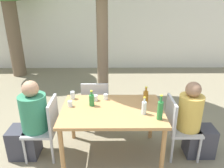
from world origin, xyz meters
TOP-DOWN VIEW (x-y plane):
  - ground_plane at (0.00, 0.00)m, footprint 30.00×30.00m
  - cafe_building_wall at (0.00, 4.34)m, footprint 10.00×0.08m
  - dining_table_front at (0.00, 0.00)m, footprint 1.39×0.94m
  - patio_chair_0 at (-0.93, 0.00)m, footprint 0.44×0.44m
  - patio_chair_1 at (0.93, 0.00)m, footprint 0.44×0.44m
  - patio_chair_2 at (-0.28, 0.70)m, footprint 0.44×0.44m
  - person_seated_0 at (-1.16, -0.00)m, footprint 0.58×0.37m
  - person_seated_1 at (1.17, -0.00)m, footprint 0.56×0.33m
  - amber_bottle_0 at (0.49, 0.21)m, footprint 0.07×0.07m
  - water_bottle_1 at (0.41, -0.14)m, footprint 0.06×0.06m
  - green_bottle_2 at (-0.29, 0.11)m, footprint 0.07×0.07m
  - green_bottle_3 at (0.59, -0.27)m, footprint 0.07×0.07m
  - drinking_glass_0 at (-0.59, 0.33)m, footprint 0.06×0.06m
  - drinking_glass_1 at (-0.09, 0.31)m, footprint 0.06×0.06m
  - drinking_glass_2 at (-0.59, 0.08)m, footprint 0.06×0.06m
  - drinking_glass_3 at (-0.25, 0.27)m, footprint 0.08×0.08m

SIDE VIEW (x-z plane):
  - ground_plane at x=0.00m, z-range 0.00..0.00m
  - patio_chair_0 at x=-0.93m, z-range 0.06..0.95m
  - patio_chair_1 at x=0.93m, z-range 0.06..0.95m
  - patio_chair_2 at x=-0.28m, z-range 0.06..0.95m
  - person_seated_1 at x=1.17m, z-range -0.06..1.08m
  - person_seated_0 at x=-1.16m, z-range -0.06..1.11m
  - dining_table_front at x=0.00m, z-range 0.29..1.05m
  - drinking_glass_3 at x=-0.25m, z-range 0.75..0.84m
  - drinking_glass_2 at x=-0.59m, z-range 0.75..0.84m
  - drinking_glass_1 at x=-0.09m, z-range 0.75..0.84m
  - drinking_glass_0 at x=-0.59m, z-range 0.75..0.87m
  - green_bottle_2 at x=-0.29m, z-range 0.73..0.96m
  - amber_bottle_0 at x=0.49m, z-range 0.73..0.97m
  - water_bottle_1 at x=0.41m, z-range 0.73..0.97m
  - green_bottle_3 at x=0.59m, z-range 0.72..1.05m
  - cafe_building_wall at x=0.00m, z-range 0.00..2.80m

